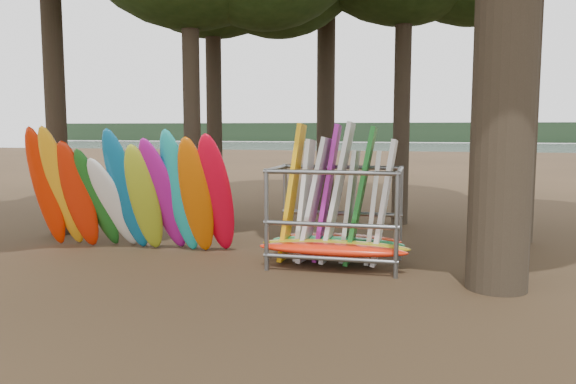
# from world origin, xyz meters

# --- Properties ---
(ground) EXTENTS (120.00, 120.00, 0.00)m
(ground) POSITION_xyz_m (0.00, 0.00, 0.00)
(ground) COLOR #47331E
(ground) RESTS_ON ground
(lake) EXTENTS (160.00, 160.00, 0.00)m
(lake) POSITION_xyz_m (0.00, 60.00, 0.00)
(lake) COLOR gray
(lake) RESTS_ON ground
(far_shore) EXTENTS (160.00, 4.00, 4.00)m
(far_shore) POSITION_xyz_m (0.00, 110.00, 2.00)
(far_shore) COLOR black
(far_shore) RESTS_ON ground
(kayak_row) EXTENTS (4.85, 1.80, 2.94)m
(kayak_row) POSITION_xyz_m (-2.73, 1.07, 1.29)
(kayak_row) COLOR red
(kayak_row) RESTS_ON ground
(storage_rack) EXTENTS (3.00, 1.58, 2.92)m
(storage_rack) POSITION_xyz_m (1.91, 0.99, 0.95)
(storage_rack) COLOR slate
(storage_rack) RESTS_ON ground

